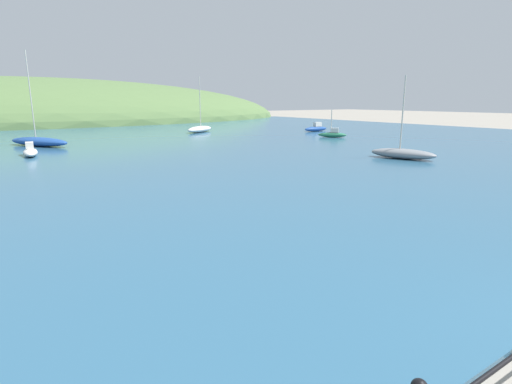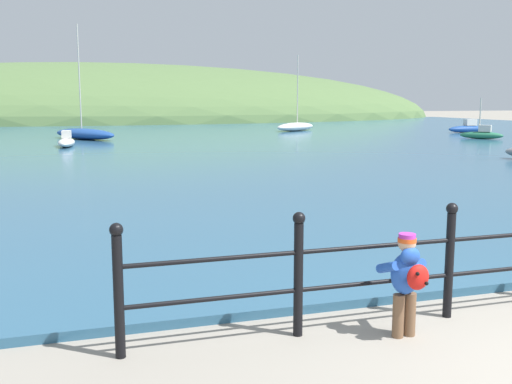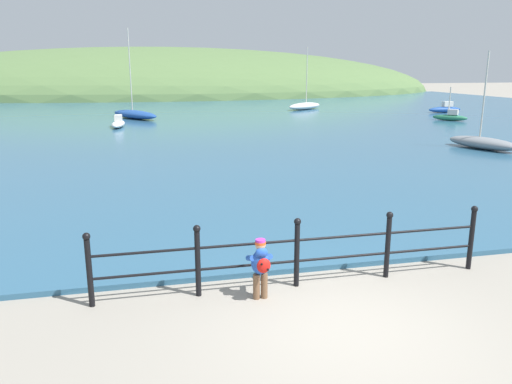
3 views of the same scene
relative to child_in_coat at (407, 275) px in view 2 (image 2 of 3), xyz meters
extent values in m
cube|color=#2D5B7A|center=(0.97, 30.84, -0.56)|extent=(80.00, 60.00, 0.10)
ellipsoid|color=#567542|center=(0.97, 69.36, -0.61)|extent=(83.91, 46.15, 12.89)
cylinder|color=black|center=(-2.63, 0.34, -0.06)|extent=(0.09, 0.09, 1.10)
sphere|color=black|center=(-2.63, 0.34, 0.54)|extent=(0.12, 0.12, 0.12)
cylinder|color=black|center=(-0.96, 0.34, -0.06)|extent=(0.09, 0.09, 1.10)
sphere|color=black|center=(-0.96, 0.34, 0.54)|extent=(0.12, 0.12, 0.12)
cylinder|color=black|center=(0.71, 0.34, -0.06)|extent=(0.09, 0.09, 1.10)
sphere|color=black|center=(0.71, 0.34, 0.54)|extent=(0.12, 0.12, 0.12)
cylinder|color=black|center=(0.71, 0.34, 0.21)|extent=(6.67, 0.04, 0.04)
cylinder|color=black|center=(0.71, 0.34, -0.16)|extent=(6.67, 0.04, 0.04)
cylinder|color=brown|center=(-0.07, 0.02, -0.40)|extent=(0.11, 0.11, 0.42)
cylinder|color=brown|center=(0.06, 0.02, -0.40)|extent=(0.11, 0.11, 0.42)
ellipsoid|color=blue|center=(0.00, 0.02, 0.01)|extent=(0.31, 0.23, 0.40)
ellipsoid|color=blue|center=(0.00, -0.04, 0.19)|extent=(0.20, 0.13, 0.18)
cylinder|color=blue|center=(-0.14, 0.10, 0.06)|extent=(0.10, 0.32, 0.19)
cylinder|color=blue|center=(0.14, 0.11, 0.06)|extent=(0.10, 0.32, 0.19)
sphere|color=tan|center=(0.00, 0.02, 0.31)|extent=(0.17, 0.17, 0.17)
cylinder|color=#E5511E|center=(0.00, 0.02, 0.34)|extent=(0.17, 0.17, 0.04)
cylinder|color=#B233AD|center=(0.00, 0.02, 0.38)|extent=(0.16, 0.16, 0.04)
ellipsoid|color=red|center=(0.01, -0.18, 0.03)|extent=(0.22, 0.14, 0.24)
sphere|color=black|center=(-0.04, -0.24, 0.09)|extent=(0.04, 0.04, 0.04)
sphere|color=black|center=(0.06, -0.24, -0.01)|extent=(0.04, 0.04, 0.04)
ellipsoid|color=#1E4793|center=(-2.13, 29.18, -0.21)|extent=(3.77, 4.94, 0.58)
cylinder|color=beige|center=(-2.27, 29.39, 2.85)|extent=(0.07, 0.07, 5.55)
ellipsoid|color=silver|center=(12.04, 34.02, -0.22)|extent=(4.09, 3.53, 0.57)
cylinder|color=beige|center=(12.21, 34.14, 2.36)|extent=(0.07, 0.07, 4.60)
ellipsoid|color=#1E4793|center=(22.01, 28.65, -0.28)|extent=(2.91, 0.86, 0.46)
cube|color=silver|center=(22.23, 28.66, 0.16)|extent=(0.82, 0.44, 0.41)
ellipsoid|color=silver|center=(-3.07, 24.10, -0.32)|extent=(0.93, 2.78, 0.38)
cube|color=silver|center=(-3.06, 24.31, 0.05)|extent=(0.45, 0.79, 0.34)
ellipsoid|color=#287551|center=(18.71, 22.98, -0.31)|extent=(1.97, 2.11, 0.40)
cube|color=silver|center=(18.82, 22.85, 0.08)|extent=(0.67, 0.70, 0.36)
cylinder|color=beige|center=(18.63, 23.07, 0.82)|extent=(0.07, 0.07, 1.84)
camera|label=1|loc=(-4.89, -1.01, 2.48)|focal=28.00mm
camera|label=2|loc=(-2.98, -4.76, 1.64)|focal=42.00mm
camera|label=3|loc=(-1.73, -7.18, 3.02)|focal=35.00mm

